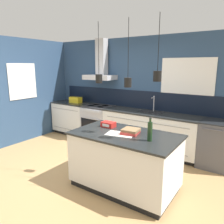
% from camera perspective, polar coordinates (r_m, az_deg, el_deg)
% --- Properties ---
extents(ground_plane, '(16.00, 16.00, 0.00)m').
position_cam_1_polar(ground_plane, '(4.22, -8.06, -15.52)').
color(ground_plane, tan).
rests_on(ground_plane, ground).
extents(wall_back, '(5.60, 2.10, 2.60)m').
position_cam_1_polar(wall_back, '(5.43, 5.42, 5.86)').
color(wall_back, navy).
rests_on(wall_back, ground_plane).
extents(wall_left, '(0.08, 3.80, 2.60)m').
position_cam_1_polar(wall_left, '(6.08, -21.21, 5.28)').
color(wall_left, navy).
rests_on(wall_left, ground_plane).
extents(counter_run_left, '(1.12, 0.64, 0.91)m').
position_cam_1_polar(counter_run_left, '(6.39, -10.10, -1.47)').
color(counter_run_left, black).
rests_on(counter_run_left, ground_plane).
extents(counter_run_sink, '(2.21, 0.64, 1.27)m').
position_cam_1_polar(counter_run_sink, '(5.07, 9.77, -5.07)').
color(counter_run_sink, black).
rests_on(counter_run_sink, ground_plane).
extents(oven_range, '(0.74, 0.66, 0.91)m').
position_cam_1_polar(oven_range, '(5.80, -3.59, -2.77)').
color(oven_range, '#B5B5BA').
rests_on(oven_range, ground_plane).
extents(dishwasher, '(0.63, 0.65, 0.91)m').
position_cam_1_polar(dishwasher, '(4.70, 25.73, -7.61)').
color(dishwasher, '#4C4C51').
rests_on(dishwasher, ground_plane).
extents(kitchen_island, '(1.66, 0.96, 0.91)m').
position_cam_1_polar(kitchen_island, '(3.56, 3.35, -12.59)').
color(kitchen_island, black).
rests_on(kitchen_island, ground_plane).
extents(bottle_on_island, '(0.07, 0.07, 0.34)m').
position_cam_1_polar(bottle_on_island, '(3.09, 9.87, -4.94)').
color(bottle_on_island, '#193319').
rests_on(bottle_on_island, kitchen_island).
extents(book_stack, '(0.30, 0.33, 0.08)m').
position_cam_1_polar(book_stack, '(3.40, 4.90, -5.04)').
color(book_stack, '#B2332D').
rests_on(book_stack, kitchen_island).
extents(red_supply_box, '(0.23, 0.16, 0.09)m').
position_cam_1_polar(red_supply_box, '(3.75, -0.95, -3.25)').
color(red_supply_box, red).
rests_on(red_supply_box, kitchen_island).
extents(paper_pile, '(0.47, 0.34, 0.01)m').
position_cam_1_polar(paper_pile, '(3.37, 2.16, -5.78)').
color(paper_pile, silver).
rests_on(paper_pile, kitchen_island).
extents(yellow_toolbox, '(0.34, 0.18, 0.19)m').
position_cam_1_polar(yellow_toolbox, '(6.20, -9.49, 3.14)').
color(yellow_toolbox, gold).
rests_on(yellow_toolbox, counter_run_left).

